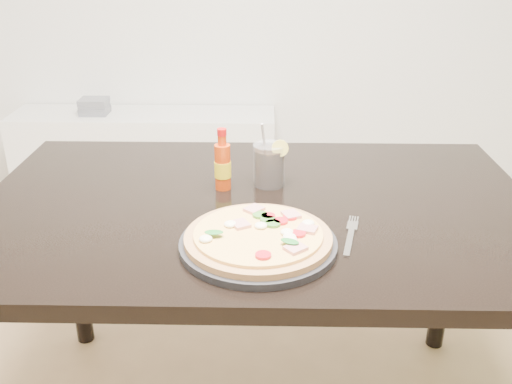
{
  "coord_description": "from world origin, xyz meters",
  "views": [
    {
      "loc": [
        -0.13,
        -0.85,
        1.36
      ],
      "look_at": [
        -0.16,
        0.32,
        0.83
      ],
      "focal_mm": 40.0,
      "sensor_mm": 36.0,
      "label": 1
    }
  ],
  "objects_px": {
    "cola_cup": "(269,166)",
    "plate": "(258,244)",
    "hot_sauce_bottle": "(223,165)",
    "media_console": "(147,157)",
    "fork": "(351,234)",
    "dining_table": "(257,231)",
    "pizza": "(259,236)"
  },
  "relations": [
    {
      "from": "cola_cup",
      "to": "plate",
      "type": "bearing_deg",
      "value": -93.85
    },
    {
      "from": "plate",
      "to": "hot_sauce_bottle",
      "type": "distance_m",
      "value": 0.33
    },
    {
      "from": "hot_sauce_bottle",
      "to": "cola_cup",
      "type": "xyz_separation_m",
      "value": [
        0.12,
        0.03,
        -0.01
      ]
    },
    {
      "from": "media_console",
      "to": "cola_cup",
      "type": "bearing_deg",
      "value": -66.12
    },
    {
      "from": "media_console",
      "to": "fork",
      "type": "bearing_deg",
      "value": -64.62
    },
    {
      "from": "dining_table",
      "to": "pizza",
      "type": "xyz_separation_m",
      "value": [
        0.01,
        -0.23,
        0.11
      ]
    },
    {
      "from": "plate",
      "to": "fork",
      "type": "xyz_separation_m",
      "value": [
        0.21,
        0.06,
        -0.01
      ]
    },
    {
      "from": "dining_table",
      "to": "media_console",
      "type": "distance_m",
      "value": 1.8
    },
    {
      "from": "dining_table",
      "to": "plate",
      "type": "relative_size",
      "value": 4.14
    },
    {
      "from": "cola_cup",
      "to": "fork",
      "type": "bearing_deg",
      "value": -57.23
    },
    {
      "from": "hot_sauce_bottle",
      "to": "cola_cup",
      "type": "distance_m",
      "value": 0.13
    },
    {
      "from": "cola_cup",
      "to": "media_console",
      "type": "relative_size",
      "value": 0.13
    },
    {
      "from": "cola_cup",
      "to": "media_console",
      "type": "bearing_deg",
      "value": 113.88
    },
    {
      "from": "dining_table",
      "to": "hot_sauce_bottle",
      "type": "bearing_deg",
      "value": 138.66
    },
    {
      "from": "plate",
      "to": "cola_cup",
      "type": "height_order",
      "value": "cola_cup"
    },
    {
      "from": "cola_cup",
      "to": "fork",
      "type": "relative_size",
      "value": 0.94
    },
    {
      "from": "dining_table",
      "to": "media_console",
      "type": "xyz_separation_m",
      "value": [
        -0.64,
        1.63,
        -0.42
      ]
    },
    {
      "from": "dining_table",
      "to": "fork",
      "type": "distance_m",
      "value": 0.29
    },
    {
      "from": "fork",
      "to": "cola_cup",
      "type": "bearing_deg",
      "value": 135.5
    },
    {
      "from": "plate",
      "to": "pizza",
      "type": "bearing_deg",
      "value": 26.0
    },
    {
      "from": "hot_sauce_bottle",
      "to": "cola_cup",
      "type": "height_order",
      "value": "cola_cup"
    },
    {
      "from": "plate",
      "to": "fork",
      "type": "height_order",
      "value": "plate"
    },
    {
      "from": "pizza",
      "to": "fork",
      "type": "distance_m",
      "value": 0.21
    },
    {
      "from": "hot_sauce_bottle",
      "to": "fork",
      "type": "xyz_separation_m",
      "value": [
        0.3,
        -0.25,
        -0.06
      ]
    },
    {
      "from": "pizza",
      "to": "cola_cup",
      "type": "relative_size",
      "value": 1.8
    },
    {
      "from": "fork",
      "to": "media_console",
      "type": "relative_size",
      "value": 0.13
    },
    {
      "from": "dining_table",
      "to": "fork",
      "type": "xyz_separation_m",
      "value": [
        0.21,
        -0.17,
        0.09
      ]
    },
    {
      "from": "pizza",
      "to": "cola_cup",
      "type": "distance_m",
      "value": 0.34
    },
    {
      "from": "fork",
      "to": "media_console",
      "type": "xyz_separation_m",
      "value": [
        -0.85,
        1.8,
        -0.5
      ]
    },
    {
      "from": "dining_table",
      "to": "media_console",
      "type": "height_order",
      "value": "dining_table"
    },
    {
      "from": "fork",
      "to": "dining_table",
      "type": "bearing_deg",
      "value": 153.62
    },
    {
      "from": "hot_sauce_bottle",
      "to": "media_console",
      "type": "height_order",
      "value": "hot_sauce_bottle"
    }
  ]
}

